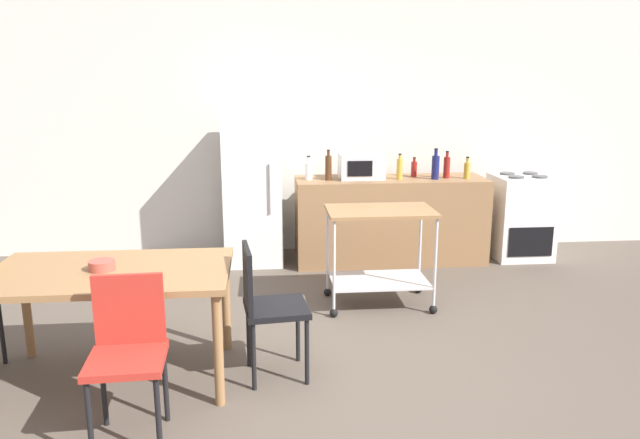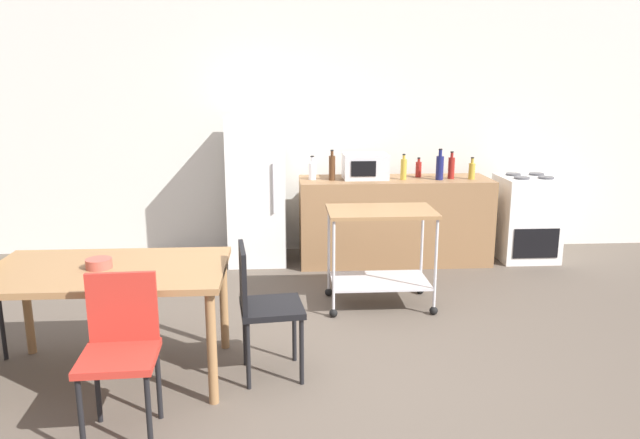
{
  "view_description": "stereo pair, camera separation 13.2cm",
  "coord_description": "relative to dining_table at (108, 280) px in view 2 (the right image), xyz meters",
  "views": [
    {
      "loc": [
        -0.42,
        -3.59,
        1.93
      ],
      "look_at": [
        0.02,
        1.2,
        0.8
      ],
      "focal_mm": 33.96,
      "sensor_mm": 36.0,
      "label": 1
    },
    {
      "loc": [
        -0.29,
        -3.6,
        1.93
      ],
      "look_at": [
        0.02,
        1.2,
        0.8
      ],
      "focal_mm": 33.96,
      "sensor_mm": 36.0,
      "label": 2
    }
  ],
  "objects": [
    {
      "name": "bottle_olive_oil",
      "position": [
        3.09,
        2.36,
        0.32
      ],
      "size": [
        0.07,
        0.07,
        0.23
      ],
      "color": "gold",
      "rests_on": "kitchen_counter"
    },
    {
      "name": "dining_table",
      "position": [
        0.0,
        0.0,
        0.0
      ],
      "size": [
        1.5,
        0.9,
        0.75
      ],
      "color": "olive",
      "rests_on": "ground_plane"
    },
    {
      "name": "back_wall",
      "position": [
        1.41,
        3.04,
        0.78
      ],
      "size": [
        8.4,
        0.12,
        2.9
      ],
      "primitive_type": "cube",
      "color": "silver",
      "rests_on": "ground_plane"
    },
    {
      "name": "chair_red",
      "position": [
        0.23,
        -0.65,
        -0.15
      ],
      "size": [
        0.42,
        0.42,
        0.89
      ],
      "rotation": [
        0.0,
        0.0,
        0.05
      ],
      "color": "#B72D23",
      "rests_on": "ground_plane"
    },
    {
      "name": "bottle_soda",
      "position": [
        1.64,
        2.39,
        0.36
      ],
      "size": [
        0.07,
        0.07,
        0.31
      ],
      "color": "#4C2D19",
      "rests_on": "kitchen_counter"
    },
    {
      "name": "bottle_vinegar",
      "position": [
        2.89,
        2.41,
        0.35
      ],
      "size": [
        0.07,
        0.07,
        0.29
      ],
      "color": "maroon",
      "rests_on": "kitchen_counter"
    },
    {
      "name": "kitchen_cart",
      "position": [
        1.95,
        1.16,
        -0.1
      ],
      "size": [
        0.91,
        0.57,
        0.85
      ],
      "color": "olive",
      "rests_on": "ground_plane"
    },
    {
      "name": "stove_oven",
      "position": [
        3.76,
        2.46,
        -0.22
      ],
      "size": [
        0.6,
        0.61,
        0.92
      ],
      "color": "white",
      "rests_on": "ground_plane"
    },
    {
      "name": "microwave",
      "position": [
        1.99,
        2.46,
        0.36
      ],
      "size": [
        0.46,
        0.35,
        0.26
      ],
      "color": "silver",
      "rests_on": "kitchen_counter"
    },
    {
      "name": "bottle_soy_sauce",
      "position": [
        1.44,
        2.44,
        0.33
      ],
      "size": [
        0.08,
        0.08,
        0.25
      ],
      "color": "silver",
      "rests_on": "kitchen_counter"
    },
    {
      "name": "ground_plane",
      "position": [
        1.41,
        -0.16,
        -0.67
      ],
      "size": [
        12.0,
        12.0,
        0.0
      ],
      "primitive_type": "plane",
      "color": "brown"
    },
    {
      "name": "refrigerator",
      "position": [
        0.86,
        2.54,
        0.1
      ],
      "size": [
        0.6,
        0.63,
        1.55
      ],
      "color": "white",
      "rests_on": "ground_plane"
    },
    {
      "name": "bottle_wine",
      "position": [
        2.57,
        2.54,
        0.32
      ],
      "size": [
        0.06,
        0.06,
        0.21
      ],
      "color": "maroon",
      "rests_on": "kitchen_counter"
    },
    {
      "name": "kitchen_counter",
      "position": [
        2.31,
        2.44,
        -0.22
      ],
      "size": [
        2.0,
        0.64,
        0.9
      ],
      "primitive_type": "cube",
      "color": "olive",
      "rests_on": "ground_plane"
    },
    {
      "name": "chair_black",
      "position": [
        0.98,
        -0.05,
        -0.15
      ],
      "size": [
        0.44,
        0.44,
        0.89
      ],
      "rotation": [
        0.0,
        0.0,
        1.69
      ],
      "color": "black",
      "rests_on": "ground_plane"
    },
    {
      "name": "fruit_bowl",
      "position": [
        -0.05,
        -0.01,
        0.11
      ],
      "size": [
        0.16,
        0.16,
        0.06
      ],
      "primitive_type": "cylinder",
      "color": "#B24C3F",
      "rests_on": "dining_table"
    },
    {
      "name": "bottle_sparkling_water",
      "position": [
        2.38,
        2.38,
        0.34
      ],
      "size": [
        0.06,
        0.06,
        0.27
      ],
      "color": "gold",
      "rests_on": "kitchen_counter"
    },
    {
      "name": "bottle_hot_sauce",
      "position": [
        2.75,
        2.34,
        0.36
      ],
      "size": [
        0.08,
        0.08,
        0.32
      ],
      "color": "navy",
      "rests_on": "kitchen_counter"
    }
  ]
}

